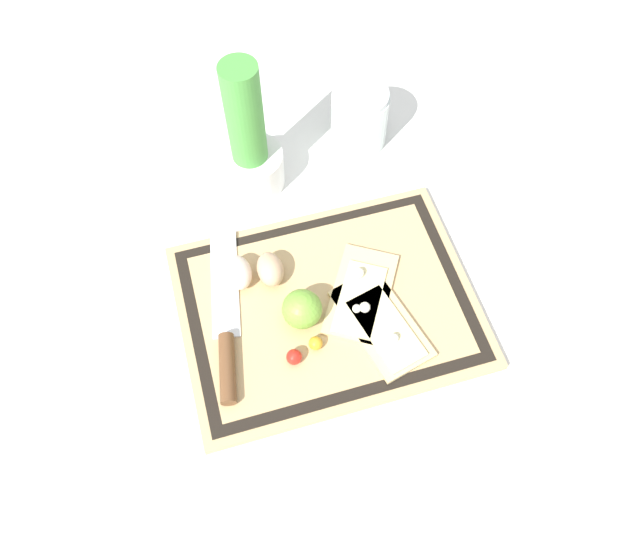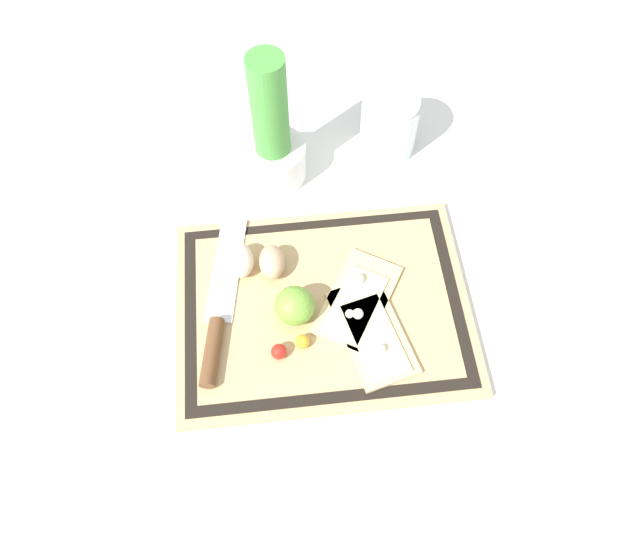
{
  "view_description": "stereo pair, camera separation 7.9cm",
  "coord_description": "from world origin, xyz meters",
  "px_view_note": "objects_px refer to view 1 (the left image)",
  "views": [
    {
      "loc": [
        -0.13,
        -0.4,
        0.83
      ],
      "look_at": [
        0.0,
        0.04,
        0.03
      ],
      "focal_mm": 35.0,
      "sensor_mm": 36.0,
      "label": 1
    },
    {
      "loc": [
        -0.05,
        -0.41,
        0.83
      ],
      "look_at": [
        0.0,
        0.04,
        0.03
      ],
      "focal_mm": 35.0,
      "sensor_mm": 36.0,
      "label": 2
    }
  ],
  "objects_px": {
    "cherry_tomato_yellow": "(316,343)",
    "sauce_jar": "(359,120)",
    "pizza_slice_far": "(361,295)",
    "egg_brown": "(270,269)",
    "herb_pot": "(249,147)",
    "knife": "(226,340)",
    "lime": "(302,309)",
    "pizza_slice_near": "(382,324)",
    "egg_pink": "(238,272)",
    "cherry_tomato_red": "(294,357)"
  },
  "relations": [
    {
      "from": "knife",
      "to": "cherry_tomato_yellow",
      "type": "bearing_deg",
      "value": -18.54
    },
    {
      "from": "egg_pink",
      "to": "sauce_jar",
      "type": "bearing_deg",
      "value": 41.16
    },
    {
      "from": "knife",
      "to": "egg_pink",
      "type": "distance_m",
      "value": 0.11
    },
    {
      "from": "cherry_tomato_yellow",
      "to": "sauce_jar",
      "type": "bearing_deg",
      "value": 63.66
    },
    {
      "from": "pizza_slice_near",
      "to": "egg_brown",
      "type": "distance_m",
      "value": 0.18
    },
    {
      "from": "pizza_slice_far",
      "to": "knife",
      "type": "xyz_separation_m",
      "value": [
        -0.21,
        -0.02,
        0.0
      ]
    },
    {
      "from": "pizza_slice_far",
      "to": "egg_pink",
      "type": "xyz_separation_m",
      "value": [
        -0.17,
        0.08,
        0.01
      ]
    },
    {
      "from": "pizza_slice_far",
      "to": "sauce_jar",
      "type": "xyz_separation_m",
      "value": [
        0.1,
        0.31,
        0.03
      ]
    },
    {
      "from": "cherry_tomato_red",
      "to": "knife",
      "type": "bearing_deg",
      "value": 148.52
    },
    {
      "from": "pizza_slice_near",
      "to": "lime",
      "type": "relative_size",
      "value": 3.09
    },
    {
      "from": "pizza_slice_far",
      "to": "lime",
      "type": "distance_m",
      "value": 0.1
    },
    {
      "from": "pizza_slice_near",
      "to": "pizza_slice_far",
      "type": "relative_size",
      "value": 1.02
    },
    {
      "from": "pizza_slice_near",
      "to": "pizza_slice_far",
      "type": "bearing_deg",
      "value": 105.08
    },
    {
      "from": "egg_brown",
      "to": "herb_pot",
      "type": "bearing_deg",
      "value": 84.86
    },
    {
      "from": "egg_brown",
      "to": "cherry_tomato_yellow",
      "type": "relative_size",
      "value": 2.77
    },
    {
      "from": "egg_brown",
      "to": "sauce_jar",
      "type": "xyz_separation_m",
      "value": [
        0.21,
        0.24,
        0.01
      ]
    },
    {
      "from": "knife",
      "to": "lime",
      "type": "bearing_deg",
      "value": 3.87
    },
    {
      "from": "egg_pink",
      "to": "sauce_jar",
      "type": "xyz_separation_m",
      "value": [
        0.26,
        0.23,
        0.01
      ]
    },
    {
      "from": "pizza_slice_far",
      "to": "knife",
      "type": "relative_size",
      "value": 0.62
    },
    {
      "from": "pizza_slice_far",
      "to": "egg_brown",
      "type": "bearing_deg",
      "value": 149.19
    },
    {
      "from": "lime",
      "to": "egg_brown",
      "type": "bearing_deg",
      "value": 108.25
    },
    {
      "from": "pizza_slice_near",
      "to": "cherry_tomato_yellow",
      "type": "distance_m",
      "value": 0.1
    },
    {
      "from": "herb_pot",
      "to": "knife",
      "type": "bearing_deg",
      "value": -110.1
    },
    {
      "from": "egg_brown",
      "to": "cherry_tomato_red",
      "type": "height_order",
      "value": "egg_brown"
    },
    {
      "from": "egg_brown",
      "to": "herb_pot",
      "type": "relative_size",
      "value": 0.23
    },
    {
      "from": "egg_pink",
      "to": "herb_pot",
      "type": "distance_m",
      "value": 0.2
    },
    {
      "from": "herb_pot",
      "to": "lime",
      "type": "bearing_deg",
      "value": -88.08
    },
    {
      "from": "knife",
      "to": "herb_pot",
      "type": "height_order",
      "value": "herb_pot"
    },
    {
      "from": "sauce_jar",
      "to": "knife",
      "type": "bearing_deg",
      "value": -132.77
    },
    {
      "from": "sauce_jar",
      "to": "cherry_tomato_red",
      "type": "bearing_deg",
      "value": -119.74
    },
    {
      "from": "pizza_slice_near",
      "to": "herb_pot",
      "type": "relative_size",
      "value": 0.73
    },
    {
      "from": "pizza_slice_near",
      "to": "lime",
      "type": "bearing_deg",
      "value": 157.78
    },
    {
      "from": "egg_brown",
      "to": "sauce_jar",
      "type": "bearing_deg",
      "value": 47.76
    },
    {
      "from": "egg_pink",
      "to": "lime",
      "type": "distance_m",
      "value": 0.12
    },
    {
      "from": "cherry_tomato_red",
      "to": "sauce_jar",
      "type": "xyz_separation_m",
      "value": [
        0.21,
        0.38,
        0.02
      ]
    },
    {
      "from": "lime",
      "to": "herb_pot",
      "type": "xyz_separation_m",
      "value": [
        -0.01,
        0.28,
        0.04
      ]
    },
    {
      "from": "pizza_slice_far",
      "to": "egg_brown",
      "type": "height_order",
      "value": "egg_brown"
    },
    {
      "from": "egg_pink",
      "to": "herb_pot",
      "type": "relative_size",
      "value": 0.23
    },
    {
      "from": "pizza_slice_near",
      "to": "herb_pot",
      "type": "xyz_separation_m",
      "value": [
        -0.12,
        0.32,
        0.06
      ]
    },
    {
      "from": "knife",
      "to": "cherry_tomato_yellow",
      "type": "xyz_separation_m",
      "value": [
        0.12,
        -0.04,
        0.0
      ]
    },
    {
      "from": "lime",
      "to": "pizza_slice_far",
      "type": "bearing_deg",
      "value": 6.5
    },
    {
      "from": "pizza_slice_far",
      "to": "sauce_jar",
      "type": "relative_size",
      "value": 1.61
    },
    {
      "from": "pizza_slice_near",
      "to": "cherry_tomato_yellow",
      "type": "relative_size",
      "value": 8.84
    },
    {
      "from": "herb_pot",
      "to": "sauce_jar",
      "type": "bearing_deg",
      "value": 11.66
    },
    {
      "from": "knife",
      "to": "sauce_jar",
      "type": "distance_m",
      "value": 0.44
    },
    {
      "from": "egg_pink",
      "to": "knife",
      "type": "bearing_deg",
      "value": -112.32
    },
    {
      "from": "pizza_slice_far",
      "to": "herb_pot",
      "type": "relative_size",
      "value": 0.72
    },
    {
      "from": "egg_pink",
      "to": "lime",
      "type": "xyz_separation_m",
      "value": [
        0.07,
        -0.09,
        0.01
      ]
    },
    {
      "from": "cherry_tomato_yellow",
      "to": "sauce_jar",
      "type": "relative_size",
      "value": 0.19
    },
    {
      "from": "pizza_slice_near",
      "to": "pizza_slice_far",
      "type": "distance_m",
      "value": 0.06
    }
  ]
}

